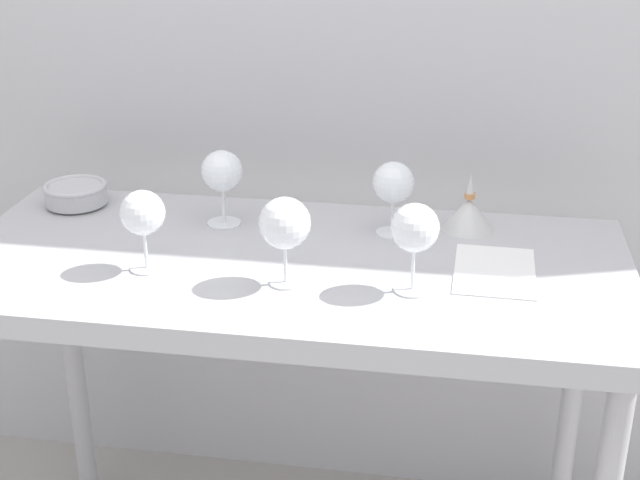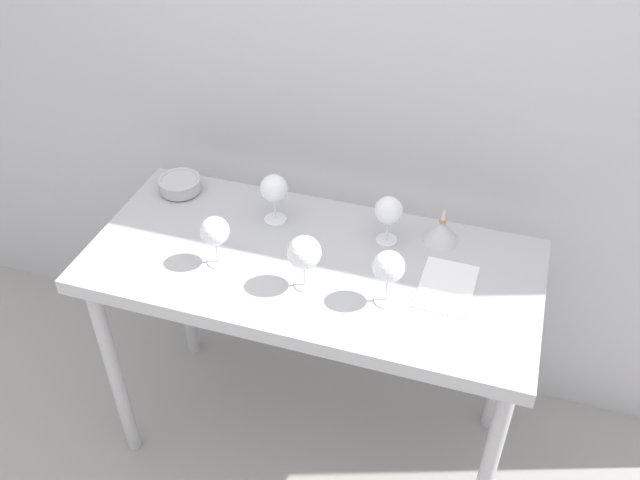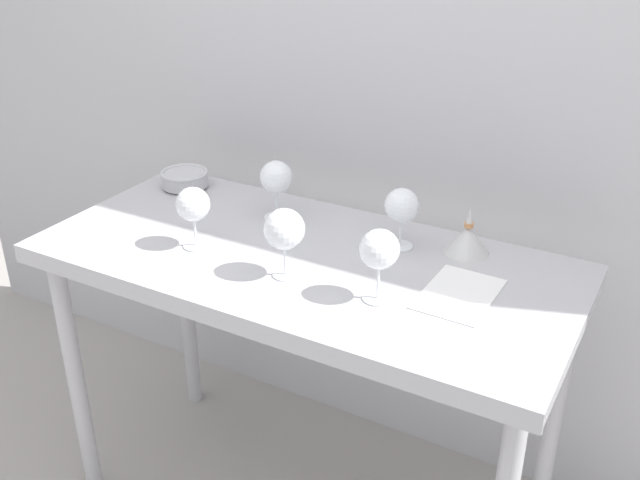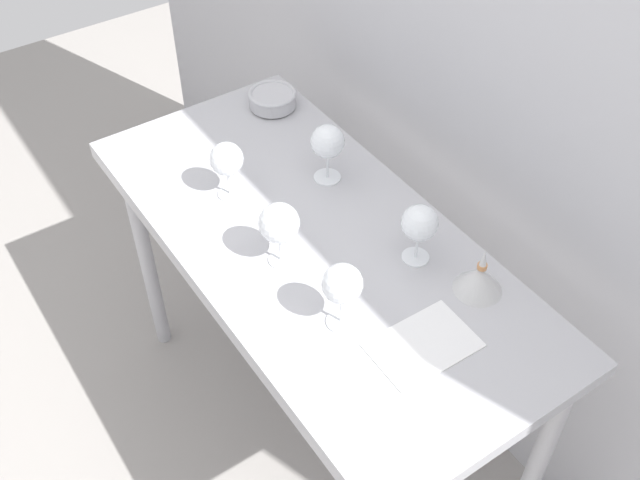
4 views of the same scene
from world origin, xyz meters
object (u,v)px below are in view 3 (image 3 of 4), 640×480
object	(u,v)px
wine_glass_far_right	(402,207)
tasting_bowl	(185,178)
wine_glass_near_left	(193,206)
wine_glass_far_left	(276,179)
tasting_sheet_upper	(459,293)
wine_glass_near_right	(379,251)
decanter_funnel	(468,239)
wine_glass_near_center	(284,230)

from	to	relation	value
wine_glass_far_right	tasting_bowl	bearing A→B (deg)	176.23
wine_glass_near_left	tasting_bowl	bearing A→B (deg)	132.38
wine_glass_far_left	tasting_sheet_upper	distance (m)	0.63
wine_glass_near_right	tasting_sheet_upper	size ratio (longest dim) A/B	0.75
tasting_sheet_upper	decanter_funnel	bearing A→B (deg)	106.22
tasting_sheet_upper	wine_glass_far_right	bearing A→B (deg)	146.10
wine_glass_near_center	tasting_bowl	bearing A→B (deg)	149.97
wine_glass_near_center	wine_glass_near_right	size ratio (longest dim) A/B	1.00
wine_glass_far_left	wine_glass_far_right	xyz separation A→B (m)	(0.38, 0.01, -0.01)
wine_glass_near_left	wine_glass_far_left	distance (m)	0.27
decanter_funnel	tasting_bowl	bearing A→B (deg)	-179.59
wine_glass_far_right	wine_glass_near_right	bearing A→B (deg)	-76.85
wine_glass_far_left	wine_glass_near_right	bearing A→B (deg)	-31.14
wine_glass_far_right	tasting_bowl	size ratio (longest dim) A/B	1.11
wine_glass_far_left	wine_glass_near_right	world-z (taller)	wine_glass_near_right
wine_glass_far_right	decanter_funnel	bearing A→B (deg)	18.91
wine_glass_far_left	tasting_sheet_upper	size ratio (longest dim) A/B	0.73
wine_glass_near_right	wine_glass_far_right	world-z (taller)	wine_glass_near_right
wine_glass_far_right	tasting_sheet_upper	bearing A→B (deg)	-35.14
wine_glass_far_right	tasting_bowl	world-z (taller)	wine_glass_far_right
wine_glass_near_center	wine_glass_near_right	distance (m)	0.24
wine_glass_near_center	wine_glass_near_left	bearing A→B (deg)	176.20
wine_glass_near_right	tasting_bowl	distance (m)	0.88
wine_glass_near_left	tasting_bowl	size ratio (longest dim) A/B	1.13
wine_glass_near_left	decanter_funnel	world-z (taller)	wine_glass_near_left
decanter_funnel	wine_glass_near_right	bearing A→B (deg)	-107.08
tasting_bowl	decanter_funnel	size ratio (longest dim) A/B	1.16
tasting_sheet_upper	wine_glass_far_left	bearing A→B (deg)	167.14
wine_glass_far_right	decanter_funnel	distance (m)	0.19
wine_glass_near_left	tasting_bowl	distance (m)	0.43
wine_glass_near_right	tasting_sheet_upper	world-z (taller)	wine_glass_near_right
tasting_sheet_upper	tasting_bowl	xyz separation A→B (m)	(-0.97, 0.20, 0.03)
wine_glass_near_left	tasting_sheet_upper	size ratio (longest dim) A/B	0.70
wine_glass_near_left	decanter_funnel	distance (m)	0.71
wine_glass_near_center	decanter_funnel	size ratio (longest dim) A/B	1.38
wine_glass_far_right	tasting_sheet_upper	xyz separation A→B (m)	(0.22, -0.16, -0.11)
wine_glass_near_left	wine_glass_near_center	distance (m)	0.29
wine_glass_near_right	wine_glass_far_left	bearing A→B (deg)	148.86
wine_glass_far_right	tasting_bowl	xyz separation A→B (m)	(-0.75, 0.05, -0.08)
wine_glass_far_right	tasting_sheet_upper	size ratio (longest dim) A/B	0.69
wine_glass_near_left	wine_glass_far_right	xyz separation A→B (m)	(0.47, 0.26, -0.00)
tasting_sheet_upper	decanter_funnel	world-z (taller)	decanter_funnel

